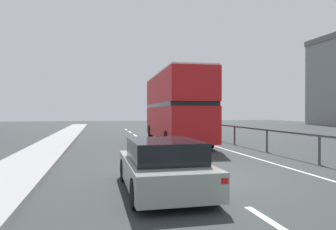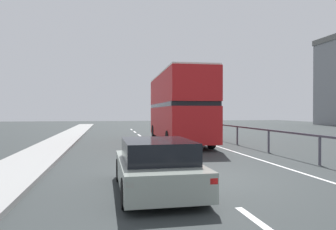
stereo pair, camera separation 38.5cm
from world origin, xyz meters
The scene contains 5 objects.
ground_plane centered at (0.00, 0.00, -0.05)m, with size 74.56×120.00×0.10m, color #2B3031.
lane_paint_markings centered at (2.15, 8.14, 0.00)m, with size 3.71×46.00×0.01m.
bridge_side_railing centered at (5.12, 9.00, 0.93)m, with size 0.10×42.00×1.14m.
double_decker_bus_red centered at (1.82, 10.71, 2.37)m, with size 2.88×10.08×4.43m.
hatchback_car_near centered at (-1.48, -1.31, 0.64)m, with size 1.91×4.09×1.31m.
Camera 1 is at (-3.07, -9.11, 2.01)m, focal length 33.95 mm.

